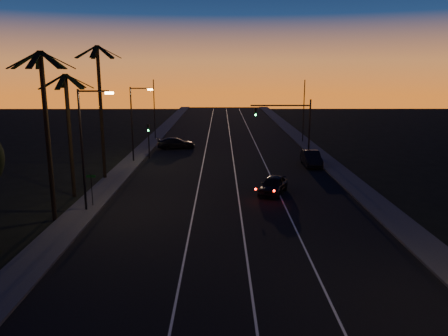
{
  "coord_description": "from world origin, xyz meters",
  "views": [
    {
      "loc": [
        -0.93,
        -11.13,
        10.25
      ],
      "look_at": [
        -0.72,
        20.93,
        3.09
      ],
      "focal_mm": 35.0,
      "sensor_mm": 36.0,
      "label": 1
    }
  ],
  "objects_px": {
    "lead_car": "(273,185)",
    "cross_car": "(176,143)",
    "right_car": "(311,158)",
    "signal_mast": "(290,118)"
  },
  "relations": [
    {
      "from": "lead_car",
      "to": "cross_car",
      "type": "height_order",
      "value": "lead_car"
    },
    {
      "from": "signal_mast",
      "to": "right_car",
      "type": "xyz_separation_m",
      "value": [
        1.86,
        -4.08,
        -3.95
      ]
    },
    {
      "from": "signal_mast",
      "to": "cross_car",
      "type": "relative_size",
      "value": 1.32
    },
    {
      "from": "right_car",
      "to": "cross_car",
      "type": "relative_size",
      "value": 0.92
    },
    {
      "from": "lead_car",
      "to": "right_car",
      "type": "bearing_deg",
      "value": 63.85
    },
    {
      "from": "lead_car",
      "to": "right_car",
      "type": "relative_size",
      "value": 1.05
    },
    {
      "from": "right_car",
      "to": "cross_car",
      "type": "bearing_deg",
      "value": 145.68
    },
    {
      "from": "lead_car",
      "to": "cross_car",
      "type": "distance_m",
      "value": 24.53
    },
    {
      "from": "signal_mast",
      "to": "lead_car",
      "type": "bearing_deg",
      "value": -103.4
    },
    {
      "from": "signal_mast",
      "to": "cross_car",
      "type": "bearing_deg",
      "value": 154.14
    }
  ]
}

